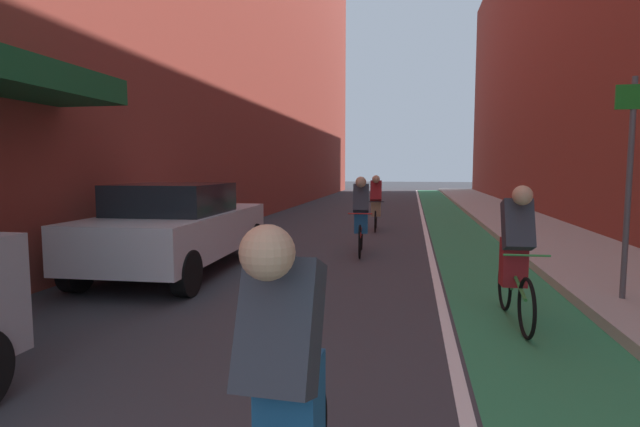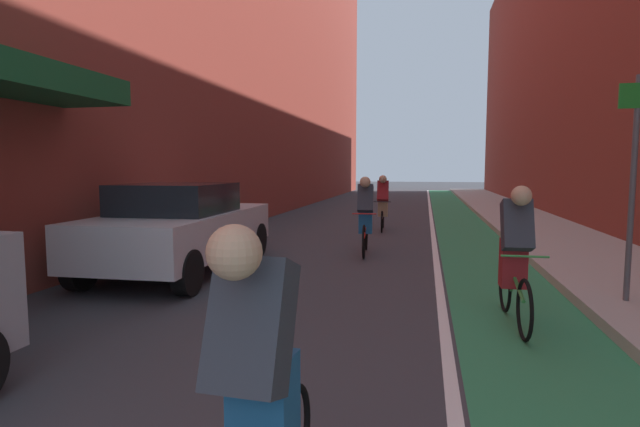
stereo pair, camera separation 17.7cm
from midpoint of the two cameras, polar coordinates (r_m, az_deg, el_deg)
ground_plane at (r=16.03m, az=6.61°, el=-1.08°), size 94.47×94.47×0.00m
bike_lane_paint at (r=17.99m, az=16.04°, el=-0.55°), size 1.60×42.94×0.00m
lane_divider_stripe at (r=17.95m, az=13.18°, el=-0.49°), size 0.12×42.94×0.00m
sidewalk_right at (r=18.24m, az=22.55°, el=-0.45°), size 2.54×42.94×0.14m
building_facade_right at (r=21.26m, az=29.12°, el=18.12°), size 2.40×38.94×13.44m
parked_sedan_white at (r=8.78m, az=-15.38°, el=-1.43°), size 2.04×4.40×1.53m
cyclist_lead at (r=2.27m, az=-5.15°, el=-19.62°), size 0.48×1.66×1.58m
cyclist_mid at (r=6.01m, az=22.72°, el=-4.53°), size 0.48×1.70×1.61m
cyclist_trailing at (r=10.13m, az=5.84°, el=-0.01°), size 0.48×1.73×1.62m
cyclist_far at (r=14.04m, az=7.73°, el=1.28°), size 0.48×1.66×1.59m
street_sign_post at (r=7.15m, az=33.50°, el=4.38°), size 0.44×0.07×2.78m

